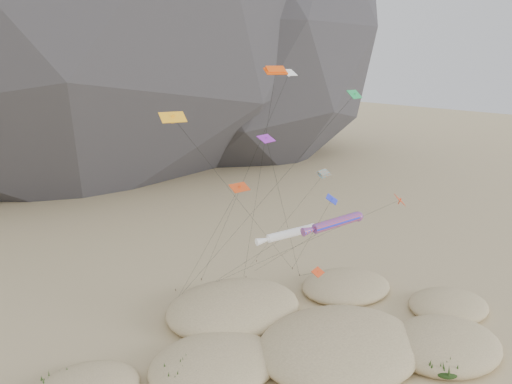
{
  "coord_description": "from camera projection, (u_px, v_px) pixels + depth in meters",
  "views": [
    {
      "loc": [
        -30.3,
        -29.49,
        28.29
      ],
      "look_at": [
        -2.33,
        12.0,
        15.34
      ],
      "focal_mm": 35.0,
      "sensor_mm": 36.0,
      "label": 1
    }
  ],
  "objects": [
    {
      "name": "ground",
      "position": [
        347.0,
        372.0,
        47.15
      ],
      "size": [
        500.0,
        500.0,
        0.0
      ],
      "primitive_type": "plane",
      "color": "#CCB789",
      "rests_on": "ground"
    },
    {
      "name": "dunes",
      "position": [
        302.0,
        353.0,
        48.94
      ],
      "size": [
        50.32,
        38.65,
        3.87
      ],
      "color": "#CCB789",
      "rests_on": "ground"
    },
    {
      "name": "dune_grass",
      "position": [
        305.0,
        352.0,
        48.95
      ],
      "size": [
        44.67,
        26.38,
        1.48
      ],
      "color": "black",
      "rests_on": "ground"
    },
    {
      "name": "kite_stakes",
      "position": [
        232.0,
        280.0,
        66.74
      ],
      "size": [
        17.71,
        7.58,
        0.3
      ],
      "color": "#3F2D1E",
      "rests_on": "ground"
    },
    {
      "name": "rainbow_tube_kite",
      "position": [
        335.0,
        223.0,
        52.23
      ],
      "size": [
        7.65,
        18.28,
        12.9
      ],
      "color": "#EC4F18",
      "rests_on": "ground"
    },
    {
      "name": "white_tube_kite",
      "position": [
        288.0,
        234.0,
        54.09
      ],
      "size": [
        8.76,
        12.77,
        11.08
      ],
      "color": "white",
      "rests_on": "ground"
    },
    {
      "name": "orange_parafoil",
      "position": [
        275.0,
        74.0,
        50.22
      ],
      "size": [
        4.47,
        11.95,
        28.06
      ],
      "color": "#E94B0C",
      "rests_on": "ground"
    },
    {
      "name": "multi_parafoil",
      "position": [
        323.0,
        175.0,
        58.17
      ],
      "size": [
        2.5,
        14.39,
        16.28
      ],
      "color": "#D85B16",
      "rests_on": "ground"
    },
    {
      "name": "delta_kites",
      "position": [
        300.0,
        164.0,
        53.65
      ],
      "size": [
        31.25,
        20.5,
        27.59
      ],
      "color": "purple",
      "rests_on": "ground"
    }
  ]
}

